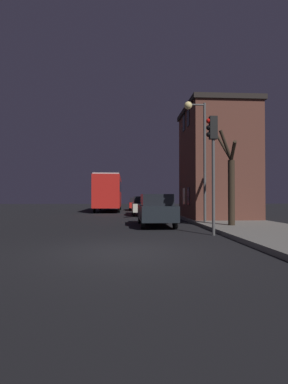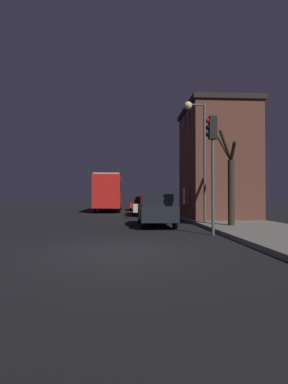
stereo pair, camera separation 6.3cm
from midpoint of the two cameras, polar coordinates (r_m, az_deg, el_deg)
name	(u,v)px [view 1 (the left image)]	position (r m, az deg, el deg)	size (l,w,h in m)	color
ground_plane	(122,251)	(8.46, -4.35, -11.20)	(120.00, 120.00, 0.00)	black
brick_building	(217,162)	(20.40, 13.58, 5.59)	(4.30, 5.54, 7.29)	brown
streetlamp	(198,139)	(16.72, 10.20, 9.85)	(1.18, 0.43, 6.52)	#4C4C4C
traffic_light	(212,150)	(12.20, 12.77, 7.75)	(0.43, 0.24, 4.69)	#4C4C4C
bare_tree	(230,180)	(14.86, 16.01, 2.18)	(0.96, 2.34, 4.49)	#2D2319
bus	(109,190)	(32.36, -6.80, 0.30)	(2.57, 9.93, 3.77)	red
car_near_lane	(156,209)	(15.61, 2.18, -3.34)	(1.72, 4.59, 1.65)	black
car_mid_lane	(144,206)	(24.40, -0.08, -2.60)	(1.89, 3.85, 1.56)	beige
car_far_lane	(137,204)	(34.48, -1.38, -2.22)	(1.81, 4.73, 1.46)	#B21E19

